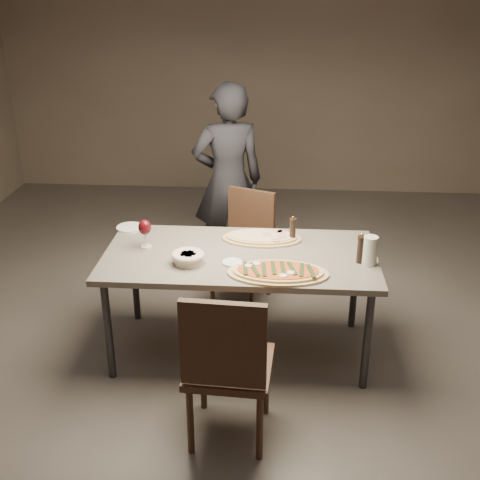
# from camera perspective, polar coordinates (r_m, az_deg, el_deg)

# --- Properties ---
(room) EXTENTS (7.00, 7.00, 7.00)m
(room) POSITION_cam_1_polar(r_m,az_deg,el_deg) (3.74, 0.00, 7.73)
(room) COLOR #5C554F
(room) RESTS_ON ground
(dining_table) EXTENTS (1.80, 0.90, 0.75)m
(dining_table) POSITION_cam_1_polar(r_m,az_deg,el_deg) (3.99, 0.00, -2.06)
(dining_table) COLOR slate
(dining_table) RESTS_ON ground
(zucchini_pizza) EXTENTS (0.63, 0.35, 0.05)m
(zucchini_pizza) POSITION_cam_1_polar(r_m,az_deg,el_deg) (3.70, 3.61, -3.04)
(zucchini_pizza) COLOR tan
(zucchini_pizza) RESTS_ON dining_table
(ham_pizza) EXTENTS (0.55, 0.31, 0.04)m
(ham_pizza) POSITION_cam_1_polar(r_m,az_deg,el_deg) (4.18, 2.09, 0.24)
(ham_pizza) COLOR tan
(ham_pizza) RESTS_ON dining_table
(bread_basket) EXTENTS (0.21, 0.21, 0.08)m
(bread_basket) POSITION_cam_1_polar(r_m,az_deg,el_deg) (3.84, -4.95, -1.62)
(bread_basket) COLOR beige
(bread_basket) RESTS_ON dining_table
(oil_dish) EXTENTS (0.13, 0.13, 0.01)m
(oil_dish) POSITION_cam_1_polar(r_m,az_deg,el_deg) (3.84, -0.75, -2.15)
(oil_dish) COLOR white
(oil_dish) RESTS_ON dining_table
(pepper_mill_left) EXTENTS (0.05, 0.05, 0.18)m
(pepper_mill_left) POSITION_cam_1_polar(r_m,az_deg,el_deg) (4.14, 5.02, 1.02)
(pepper_mill_left) COLOR black
(pepper_mill_left) RESTS_ON dining_table
(pepper_mill_right) EXTENTS (0.05, 0.05, 0.20)m
(pepper_mill_right) POSITION_cam_1_polar(r_m,az_deg,el_deg) (3.89, 11.38, -0.83)
(pepper_mill_right) COLOR black
(pepper_mill_right) RESTS_ON dining_table
(carafe) EXTENTS (0.09, 0.09, 0.19)m
(carafe) POSITION_cam_1_polar(r_m,az_deg,el_deg) (3.88, 12.23, -0.99)
(carafe) COLOR silver
(carafe) RESTS_ON dining_table
(wine_glass) EXTENTS (0.09, 0.09, 0.20)m
(wine_glass) POSITION_cam_1_polar(r_m,az_deg,el_deg) (4.07, -9.02, 1.12)
(wine_glass) COLOR silver
(wine_glass) RESTS_ON dining_table
(side_plate) EXTENTS (0.19, 0.19, 0.01)m
(side_plate) POSITION_cam_1_polar(r_m,az_deg,el_deg) (4.44, -10.41, 1.18)
(side_plate) COLOR white
(side_plate) RESTS_ON dining_table
(chair_near) EXTENTS (0.49, 0.49, 0.98)m
(chair_near) POSITION_cam_1_polar(r_m,az_deg,el_deg) (3.27, -1.25, -11.48)
(chair_near) COLOR #41281B
(chair_near) RESTS_ON ground
(chair_far) EXTENTS (0.55, 0.55, 0.89)m
(chair_far) POSITION_cam_1_polar(r_m,az_deg,el_deg) (4.80, 0.54, 0.03)
(chair_far) COLOR #41281B
(chair_far) RESTS_ON ground
(diner) EXTENTS (0.70, 0.56, 1.67)m
(diner) POSITION_cam_1_polar(r_m,az_deg,el_deg) (5.10, -1.14, 5.57)
(diner) COLOR black
(diner) RESTS_ON ground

